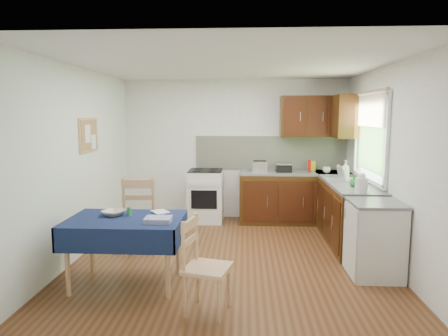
# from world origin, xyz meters

# --- Properties ---
(floor) EXTENTS (4.20, 4.20, 0.00)m
(floor) POSITION_xyz_m (0.00, 0.00, 0.00)
(floor) COLOR #512915
(floor) RESTS_ON ground
(ceiling) EXTENTS (4.00, 4.20, 0.02)m
(ceiling) POSITION_xyz_m (0.00, 0.00, 2.50)
(ceiling) COLOR white
(ceiling) RESTS_ON wall_back
(wall_back) EXTENTS (4.00, 0.02, 2.50)m
(wall_back) POSITION_xyz_m (0.00, 2.10, 1.25)
(wall_back) COLOR silver
(wall_back) RESTS_ON ground
(wall_front) EXTENTS (4.00, 0.02, 2.50)m
(wall_front) POSITION_xyz_m (0.00, -2.10, 1.25)
(wall_front) COLOR silver
(wall_front) RESTS_ON ground
(wall_left) EXTENTS (0.02, 4.20, 2.50)m
(wall_left) POSITION_xyz_m (-2.00, 0.00, 1.25)
(wall_left) COLOR white
(wall_left) RESTS_ON ground
(wall_right) EXTENTS (0.02, 4.20, 2.50)m
(wall_right) POSITION_xyz_m (2.00, 0.00, 1.25)
(wall_right) COLOR silver
(wall_right) RESTS_ON ground
(base_cabinets) EXTENTS (1.90, 2.30, 0.86)m
(base_cabinets) POSITION_xyz_m (1.36, 1.26, 0.43)
(base_cabinets) COLOR black
(base_cabinets) RESTS_ON ground
(worktop_back) EXTENTS (1.90, 0.60, 0.04)m
(worktop_back) POSITION_xyz_m (1.05, 1.80, 0.88)
(worktop_back) COLOR slate
(worktop_back) RESTS_ON base_cabinets
(worktop_right) EXTENTS (0.60, 1.70, 0.04)m
(worktop_right) POSITION_xyz_m (1.70, 0.65, 0.88)
(worktop_right) COLOR slate
(worktop_right) RESTS_ON base_cabinets
(worktop_corner) EXTENTS (0.60, 0.60, 0.04)m
(worktop_corner) POSITION_xyz_m (1.70, 1.80, 0.88)
(worktop_corner) COLOR slate
(worktop_corner) RESTS_ON base_cabinets
(splashback) EXTENTS (2.70, 0.02, 0.60)m
(splashback) POSITION_xyz_m (0.65, 2.08, 1.20)
(splashback) COLOR beige
(splashback) RESTS_ON wall_back
(upper_cabinets) EXTENTS (1.20, 0.85, 0.70)m
(upper_cabinets) POSITION_xyz_m (1.52, 1.80, 1.85)
(upper_cabinets) COLOR black
(upper_cabinets) RESTS_ON wall_back
(stove) EXTENTS (0.60, 0.61, 0.92)m
(stove) POSITION_xyz_m (-0.50, 1.80, 0.46)
(stove) COLOR silver
(stove) RESTS_ON ground
(window) EXTENTS (0.04, 1.48, 1.26)m
(window) POSITION_xyz_m (1.97, 0.70, 1.65)
(window) COLOR #2B5021
(window) RESTS_ON wall_right
(fridge) EXTENTS (0.58, 0.60, 0.89)m
(fridge) POSITION_xyz_m (1.70, -0.55, 0.44)
(fridge) COLOR silver
(fridge) RESTS_ON ground
(corkboard) EXTENTS (0.04, 0.62, 0.47)m
(corkboard) POSITION_xyz_m (-1.97, 0.30, 1.60)
(corkboard) COLOR tan
(corkboard) RESTS_ON wall_left
(dining_table) EXTENTS (1.25, 0.84, 0.75)m
(dining_table) POSITION_xyz_m (-1.11, -0.92, 0.65)
(dining_table) COLOR #101A43
(dining_table) RESTS_ON ground
(chair_far) EXTENTS (0.51, 0.51, 1.06)m
(chair_far) POSITION_xyz_m (-1.21, 0.08, 0.56)
(chair_far) COLOR tan
(chair_far) RESTS_ON ground
(chair_near) EXTENTS (0.49, 0.49, 0.92)m
(chair_near) POSITION_xyz_m (-0.20, -1.50, 0.48)
(chair_near) COLOR tan
(chair_near) RESTS_ON ground
(toaster) EXTENTS (0.26, 0.16, 0.20)m
(toaster) POSITION_xyz_m (0.45, 1.77, 0.99)
(toaster) COLOR silver
(toaster) RESTS_ON worktop_back
(sandwich_press) EXTENTS (0.26, 0.23, 0.15)m
(sandwich_press) POSITION_xyz_m (0.86, 1.75, 0.98)
(sandwich_press) COLOR black
(sandwich_press) RESTS_ON worktop_back
(sauce_bottle) EXTENTS (0.05, 0.05, 0.21)m
(sauce_bottle) POSITION_xyz_m (1.29, 1.73, 1.01)
(sauce_bottle) COLOR #B90E12
(sauce_bottle) RESTS_ON worktop_back
(yellow_packet) EXTENTS (0.13, 0.09, 0.17)m
(yellow_packet) POSITION_xyz_m (1.36, 1.92, 0.99)
(yellow_packet) COLOR yellow
(yellow_packet) RESTS_ON worktop_back
(dish_rack) EXTENTS (0.47, 0.36, 0.22)m
(dish_rack) POSITION_xyz_m (1.63, 0.89, 0.93)
(dish_rack) COLOR #97989D
(dish_rack) RESTS_ON worktop_right
(kettle) EXTENTS (0.15, 0.15, 0.26)m
(kettle) POSITION_xyz_m (1.65, -0.10, 1.01)
(kettle) COLOR silver
(kettle) RESTS_ON worktop_right
(cup) EXTENTS (0.15, 0.15, 0.10)m
(cup) POSITION_xyz_m (1.57, 1.65, 0.95)
(cup) COLOR white
(cup) RESTS_ON worktop_back
(soap_bottle_a) EXTENTS (0.16, 0.16, 0.30)m
(soap_bottle_a) POSITION_xyz_m (1.68, 0.85, 1.05)
(soap_bottle_a) COLOR silver
(soap_bottle_a) RESTS_ON worktop_right
(soap_bottle_b) EXTENTS (0.13, 0.13, 0.21)m
(soap_bottle_b) POSITION_xyz_m (1.71, 0.97, 1.01)
(soap_bottle_b) COLOR blue
(soap_bottle_b) RESTS_ON worktop_right
(soap_bottle_c) EXTENTS (0.17, 0.17, 0.16)m
(soap_bottle_c) POSITION_xyz_m (1.67, 0.33, 0.98)
(soap_bottle_c) COLOR #217B33
(soap_bottle_c) RESTS_ON worktop_right
(plate_bowl) EXTENTS (0.32, 0.32, 0.06)m
(plate_bowl) POSITION_xyz_m (-1.28, -0.81, 0.78)
(plate_bowl) COLOR beige
(plate_bowl) RESTS_ON dining_table
(book) EXTENTS (0.26, 0.27, 0.02)m
(book) POSITION_xyz_m (-0.85, -0.71, 0.76)
(book) COLOR white
(book) RESTS_ON dining_table
(spice_jar) EXTENTS (0.05, 0.05, 0.10)m
(spice_jar) POSITION_xyz_m (-1.10, -0.81, 0.80)
(spice_jar) COLOR green
(spice_jar) RESTS_ON dining_table
(tea_towel) EXTENTS (0.28, 0.22, 0.05)m
(tea_towel) POSITION_xyz_m (-0.72, -1.06, 0.78)
(tea_towel) COLOR navy
(tea_towel) RESTS_ON dining_table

